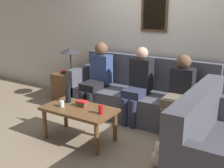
% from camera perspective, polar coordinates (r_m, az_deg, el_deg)
% --- Properties ---
extents(ground_plane, '(16.00, 16.00, 0.00)m').
position_cam_1_polar(ground_plane, '(4.48, 2.71, -8.66)').
color(ground_plane, gray).
extents(wall_back, '(9.00, 0.08, 2.60)m').
position_cam_1_polar(wall_back, '(4.99, 8.59, 9.36)').
color(wall_back, silver).
rests_on(wall_back, ground_plane).
extents(couch_main, '(2.43, 0.88, 1.00)m').
position_cam_1_polar(couch_main, '(4.79, 5.90, -2.65)').
color(couch_main, '#4C4C56').
rests_on(couch_main, ground_plane).
extents(couch_side, '(0.88, 1.57, 1.00)m').
position_cam_1_polar(couch_side, '(3.26, 21.18, -13.13)').
color(couch_side, '#4C4C56').
rests_on(couch_side, ground_plane).
extents(coffee_table, '(1.02, 0.57, 0.48)m').
position_cam_1_polar(coffee_table, '(3.95, -6.70, -5.83)').
color(coffee_table, brown).
rests_on(coffee_table, ground_plane).
extents(side_table_with_lamp, '(0.52, 0.51, 1.07)m').
position_cam_1_polar(side_table_with_lamp, '(5.57, -8.65, 0.13)').
color(side_table_with_lamp, brown).
rests_on(side_table_with_lamp, ground_plane).
extents(wine_bottle, '(0.08, 0.08, 0.33)m').
position_cam_1_polar(wine_bottle, '(4.13, -8.91, -2.03)').
color(wine_bottle, black).
rests_on(wine_bottle, coffee_table).
extents(drinking_glass, '(0.07, 0.07, 0.09)m').
position_cam_1_polar(drinking_glass, '(4.00, -10.17, -3.97)').
color(drinking_glass, silver).
rests_on(drinking_glass, coffee_table).
extents(book_stack, '(0.16, 0.12, 0.08)m').
position_cam_1_polar(book_stack, '(3.97, -6.11, -3.94)').
color(book_stack, red).
rests_on(book_stack, coffee_table).
extents(soda_can, '(0.07, 0.07, 0.12)m').
position_cam_1_polar(soda_can, '(3.68, -2.28, -5.21)').
color(soda_can, red).
rests_on(soda_can, coffee_table).
extents(person_left, '(0.34, 0.64, 1.23)m').
position_cam_1_polar(person_left, '(4.89, -2.94, 1.87)').
color(person_left, black).
rests_on(person_left, ground_plane).
extents(person_middle, '(0.34, 0.57, 1.21)m').
position_cam_1_polar(person_middle, '(4.50, 5.38, 0.37)').
color(person_middle, '#2D334C').
rests_on(person_middle, ground_plane).
extents(person_right, '(0.34, 0.66, 1.15)m').
position_cam_1_polar(person_right, '(4.25, 13.44, -1.34)').
color(person_right, '#756651').
rests_on(person_right, ground_plane).
extents(teddy_bear, '(0.21, 0.21, 0.33)m').
position_cam_1_polar(teddy_bear, '(3.46, 9.68, -14.21)').
color(teddy_bear, beige).
rests_on(teddy_bear, ground_plane).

